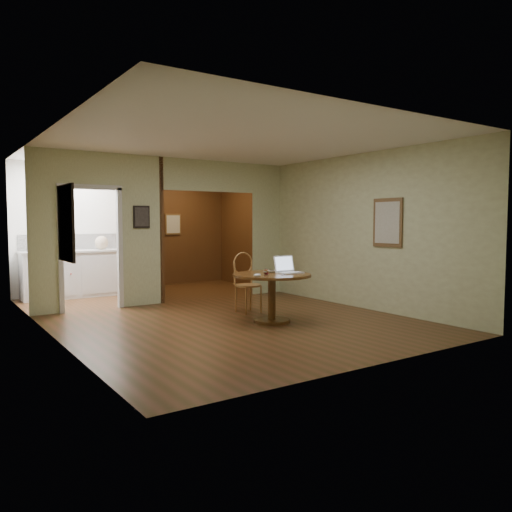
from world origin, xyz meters
TOP-DOWN VIEW (x-y plane):
  - floor at (0.00, 0.00)m, footprint 5.00×5.00m
  - room_shell at (-0.47, 3.10)m, footprint 5.20×7.50m
  - dining_table at (0.45, -0.06)m, footprint 1.18×1.18m
  - chair at (0.60, 0.88)m, footprint 0.44×0.44m
  - open_laptop at (0.72, -0.09)m, footprint 0.37×0.32m
  - closed_laptop at (0.61, 0.06)m, footprint 0.35×0.25m
  - mouse at (0.04, -0.28)m, footprint 0.12×0.08m
  - wine_glass at (0.31, -0.11)m, footprint 0.08×0.08m
  - pen at (0.49, -0.29)m, footprint 0.11×0.07m
  - kitchen_cabinet at (-1.35, 4.20)m, footprint 2.06×0.60m
  - grocery_bag at (-0.81, 4.20)m, footprint 0.35×0.33m

SIDE VIEW (x-z plane):
  - floor at x=0.00m, z-range 0.00..0.00m
  - kitchen_cabinet at x=-1.35m, z-range 0.00..0.94m
  - dining_table at x=0.45m, z-range 0.18..0.91m
  - chair at x=0.60m, z-range 0.06..1.06m
  - pen at x=0.49m, z-range 0.74..0.74m
  - closed_laptop at x=0.61m, z-range 0.74..0.76m
  - mouse at x=0.04m, z-range 0.74..0.78m
  - wine_glass at x=0.31m, z-range 0.74..0.83m
  - open_laptop at x=0.72m, z-range 0.67..0.93m
  - grocery_bag at x=-0.81m, z-range 0.94..1.22m
  - room_shell at x=-0.47m, z-range -1.21..3.79m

